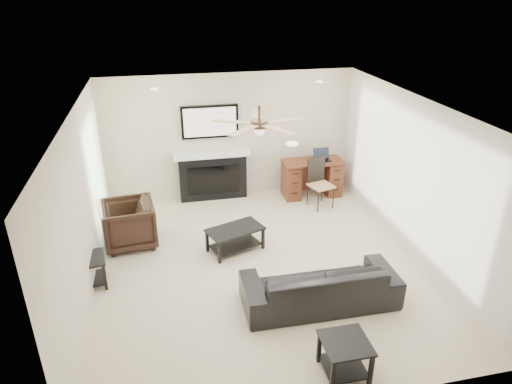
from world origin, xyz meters
TOP-DOWN VIEW (x-y plane):
  - room_shell at (0.19, 0.08)m, footprint 5.50×5.54m
  - sofa at (0.59, -1.11)m, footprint 2.12×0.85m
  - armchair at (-2.01, 1.04)m, footprint 0.93×0.91m
  - coffee_table at (-0.31, 0.49)m, footprint 1.02×0.78m
  - end_table_near at (0.44, -2.36)m, footprint 0.52×0.52m
  - end_table_left at (-2.56, -0.01)m, footprint 0.57×0.57m
  - fireplace_unit at (-0.41, 2.58)m, footprint 1.52×0.34m
  - desk at (1.60, 2.28)m, footprint 1.22×0.56m
  - desk_chair at (1.60, 1.73)m, footprint 0.53×0.54m
  - laptop at (1.80, 2.26)m, footprint 0.33×0.24m

SIDE VIEW (x-z plane):
  - coffee_table at x=-0.31m, z-range 0.00..0.40m
  - end_table_near at x=0.44m, z-range 0.00..0.45m
  - end_table_left at x=-2.56m, z-range 0.00..0.45m
  - sofa at x=0.59m, z-range 0.00..0.62m
  - desk at x=1.60m, z-range 0.00..0.76m
  - armchair at x=-2.01m, z-range 0.00..0.77m
  - desk_chair at x=1.60m, z-range 0.00..0.97m
  - laptop at x=1.80m, z-range 0.76..0.99m
  - fireplace_unit at x=-0.41m, z-range 0.00..1.91m
  - room_shell at x=0.19m, z-range 0.42..2.94m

